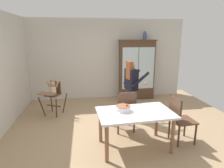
{
  "coord_description": "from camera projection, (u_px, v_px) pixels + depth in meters",
  "views": [
    {
      "loc": [
        -0.8,
        -3.99,
        2.12
      ],
      "look_at": [
        -0.11,
        0.7,
        0.95
      ],
      "focal_mm": 31.01,
      "sensor_mm": 36.0,
      "label": 1
    }
  ],
  "objects": [
    {
      "name": "birthday_cake",
      "position": [
        123.0,
        108.0,
        3.66
      ],
      "size": [
        0.28,
        0.28,
        0.19
      ],
      "color": "white",
      "rests_on": "dining_table"
    },
    {
      "name": "ground_plane",
      "position": [
        121.0,
        131.0,
        4.46
      ],
      "size": [
        6.24,
        6.24,
        0.0
      ],
      "primitive_type": "plane",
      "color": "tan"
    },
    {
      "name": "adult_person",
      "position": [
        131.0,
        84.0,
        4.84
      ],
      "size": [
        0.61,
        0.6,
        1.53
      ],
      "rotation": [
        0.0,
        0.0,
        1.88
      ],
      "color": "#3D4C6B",
      "rests_on": "ground_plane"
    },
    {
      "name": "dining_chair_far_side",
      "position": [
        125.0,
        109.0,
        4.3
      ],
      "size": [
        0.47,
        0.47,
        0.96
      ],
      "rotation": [
        0.0,
        0.0,
        3.2
      ],
      "color": "#4C3323",
      "rests_on": "ground_plane"
    },
    {
      "name": "dining_chair_right_end",
      "position": [
        179.0,
        117.0,
        3.87
      ],
      "size": [
        0.47,
        0.47,
        0.96
      ],
      "rotation": [
        0.0,
        0.0,
        1.64
      ],
      "color": "#4C3323",
      "rests_on": "ground_plane"
    },
    {
      "name": "ceramic_vase",
      "position": [
        145.0,
        36.0,
        6.4
      ],
      "size": [
        0.13,
        0.13,
        0.27
      ],
      "color": "#3D567F",
      "rests_on": "china_cabinet"
    },
    {
      "name": "wall_back",
      "position": [
        107.0,
        59.0,
        6.66
      ],
      "size": [
        5.32,
        0.06,
        2.7
      ],
      "primitive_type": "cube",
      "color": "beige",
      "rests_on": "ground_plane"
    },
    {
      "name": "china_cabinet",
      "position": [
        137.0,
        70.0,
        6.63
      ],
      "size": [
        1.22,
        0.48,
        2.02
      ],
      "color": "#4C3323",
      "rests_on": "ground_plane"
    },
    {
      "name": "dining_table",
      "position": [
        135.0,
        117.0,
        3.66
      ],
      "size": [
        1.46,
        0.96,
        0.74
      ],
      "color": "silver",
      "rests_on": "ground_plane"
    },
    {
      "name": "high_chair_with_toddler",
      "position": [
        53.0,
        92.0,
        5.26
      ],
      "size": [
        0.76,
        0.83,
        0.95
      ],
      "rotation": [
        0.0,
        0.0,
        -0.44
      ],
      "color": "#4C3323",
      "rests_on": "ground_plane"
    }
  ]
}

